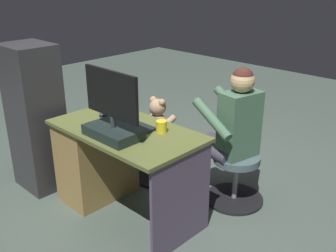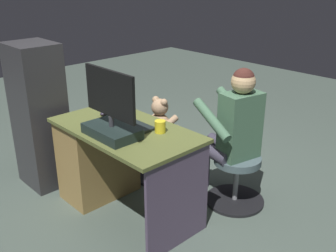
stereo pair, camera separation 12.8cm
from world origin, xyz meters
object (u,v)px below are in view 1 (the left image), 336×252
(keyboard, at_px, (132,124))
(office_chair_teddy, at_px, (158,153))
(tv_remote, at_px, (98,123))
(computer_mouse, at_px, (104,114))
(person, at_px, (230,125))
(monitor, at_px, (113,118))
(cup, at_px, (161,127))
(teddy_bear, at_px, (159,119))
(desk, at_px, (104,157))
(visitor_chair, at_px, (236,175))

(keyboard, relative_size, office_chair_teddy, 0.83)
(tv_remote, height_order, office_chair_teddy, tv_remote)
(computer_mouse, xyz_separation_m, person, (-0.78, -0.69, -0.08))
(monitor, relative_size, cup, 5.92)
(tv_remote, bearing_deg, teddy_bear, -53.89)
(desk, xyz_separation_m, teddy_bear, (-0.05, -0.61, 0.19))
(monitor, relative_size, tv_remote, 3.59)
(teddy_bear, bearing_deg, desk, 85.30)
(computer_mouse, distance_m, office_chair_teddy, 0.75)
(tv_remote, relative_size, office_chair_teddy, 0.30)
(computer_mouse, height_order, cup, cup)
(monitor, relative_size, visitor_chair, 1.07)
(desk, bearing_deg, keyboard, -165.55)
(tv_remote, xyz_separation_m, visitor_chair, (-0.74, -0.85, -0.52))
(keyboard, distance_m, computer_mouse, 0.32)
(computer_mouse, height_order, person, person)
(visitor_chair, bearing_deg, keyboard, 52.00)
(computer_mouse, height_order, teddy_bear, teddy_bear)
(teddy_bear, relative_size, visitor_chair, 0.73)
(person, bearing_deg, cup, 72.03)
(visitor_chair, distance_m, person, 0.45)
(desk, bearing_deg, person, -135.25)
(keyboard, xyz_separation_m, visitor_chair, (-0.53, -0.68, -0.52))
(computer_mouse, bearing_deg, office_chair_teddy, -98.37)
(monitor, relative_size, keyboard, 1.28)
(office_chair_teddy, relative_size, teddy_bear, 1.37)
(computer_mouse, xyz_separation_m, teddy_bear, (-0.08, -0.55, -0.17))
(cup, xyz_separation_m, person, (-0.20, -0.60, -0.11))
(monitor, height_order, computer_mouse, monitor)
(keyboard, distance_m, office_chair_teddy, 0.77)
(visitor_chair, height_order, person, person)
(computer_mouse, height_order, visitor_chair, computer_mouse)
(monitor, relative_size, teddy_bear, 1.46)
(monitor, height_order, cup, monitor)
(tv_remote, bearing_deg, monitor, -160.83)
(teddy_bear, bearing_deg, person, -169.12)
(keyboard, height_order, person, person)
(computer_mouse, distance_m, person, 1.04)
(office_chair_teddy, bearing_deg, keyboard, 114.79)
(tv_remote, bearing_deg, visitor_chair, -97.71)
(office_chair_teddy, bearing_deg, visitor_chair, -168.06)
(desk, distance_m, person, 1.09)
(person, bearing_deg, teddy_bear, 10.88)
(visitor_chair, bearing_deg, monitor, 63.21)
(cup, distance_m, office_chair_teddy, 0.87)
(monitor, bearing_deg, desk, -23.85)
(teddy_bear, bearing_deg, tv_remote, 92.44)
(computer_mouse, relative_size, cup, 1.06)
(monitor, bearing_deg, tv_remote, -14.50)
(keyboard, xyz_separation_m, person, (-0.46, -0.67, -0.07))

